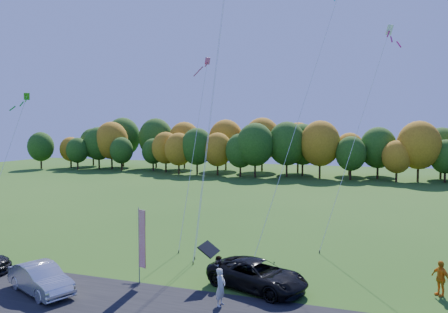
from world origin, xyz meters
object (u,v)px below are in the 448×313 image
(feather_flag, at_px, (141,238))
(silver_sedan, at_px, (41,279))
(person_east, at_px, (440,278))
(black_suv, at_px, (257,275))

(feather_flag, bearing_deg, silver_sedan, -147.88)
(silver_sedan, xyz_separation_m, feather_flag, (4.63, 2.90, 1.96))
(person_east, bearing_deg, feather_flag, -117.53)
(silver_sedan, bearing_deg, black_suv, -45.40)
(silver_sedan, distance_m, feather_flag, 5.80)
(person_east, bearing_deg, silver_sedan, -112.89)
(silver_sedan, relative_size, feather_flag, 1.07)
(black_suv, relative_size, silver_sedan, 1.21)
(feather_flag, bearing_deg, black_suv, 13.23)
(silver_sedan, bearing_deg, feather_flag, -35.03)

